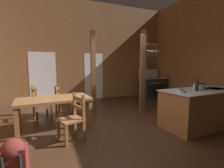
# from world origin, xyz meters

# --- Properties ---
(ground_plane) EXTENTS (8.49, 7.98, 0.10)m
(ground_plane) POSITION_xyz_m (0.00, 0.00, -0.05)
(ground_plane) COLOR #382316
(wall_back) EXTENTS (8.49, 0.14, 4.27)m
(wall_back) POSITION_xyz_m (0.00, 3.66, 2.14)
(wall_back) COLOR brown
(wall_back) RESTS_ON ground_plane
(glazed_door_back_left) EXTENTS (1.00, 0.01, 2.05)m
(glazed_door_back_left) POSITION_xyz_m (-1.73, 3.58, 1.02)
(glazed_door_back_left) COLOR white
(glazed_door_back_left) RESTS_ON ground_plane
(glazed_panel_back_right) EXTENTS (0.84, 0.01, 2.05)m
(glazed_panel_back_right) POSITION_xyz_m (0.38, 3.58, 1.02)
(glazed_panel_back_right) COLOR white
(glazed_panel_back_right) RESTS_ON ground_plane
(kitchen_island) EXTENTS (2.21, 1.08, 0.93)m
(kitchen_island) POSITION_xyz_m (2.02, -0.61, 0.46)
(kitchen_island) COLOR brown
(kitchen_island) RESTS_ON ground_plane
(stove_range) EXTENTS (1.16, 0.85, 1.32)m
(stove_range) POSITION_xyz_m (3.16, 3.00, 0.48)
(stove_range) COLOR black
(stove_range) RESTS_ON ground_plane
(support_post_with_pot_rack) EXTENTS (0.66, 0.27, 2.62)m
(support_post_with_pot_rack) POSITION_xyz_m (1.30, 0.95, 1.41)
(support_post_with_pot_rack) COLOR brown
(support_post_with_pot_rack) RESTS_ON ground_plane
(support_post_center) EXTENTS (0.14, 0.14, 2.62)m
(support_post_center) POSITION_xyz_m (-0.19, 1.63, 1.31)
(support_post_center) COLOR brown
(support_post_center) RESTS_ON ground_plane
(dining_table) EXTENTS (1.77, 1.04, 0.74)m
(dining_table) POSITION_xyz_m (-1.45, 0.70, 0.65)
(dining_table) COLOR brown
(dining_table) RESTS_ON ground_plane
(ladderback_chair_near_window) EXTENTS (0.54, 0.54, 0.95)m
(ladderback_chair_near_window) POSITION_xyz_m (-1.19, 1.54, 0.45)
(ladderback_chair_near_window) COLOR brown
(ladderback_chair_near_window) RESTS_ON ground_plane
(ladderback_chair_by_post) EXTENTS (0.54, 0.54, 0.95)m
(ladderback_chair_by_post) POSITION_xyz_m (-1.80, 1.53, 0.45)
(ladderback_chair_by_post) COLOR brown
(ladderback_chair_by_post) RESTS_ON ground_plane
(ladderback_chair_at_table_end) EXTENTS (0.56, 0.56, 0.95)m
(ladderback_chair_at_table_end) POSITION_xyz_m (-1.12, -0.14, 0.45)
(ladderback_chair_at_table_end) COLOR brown
(ladderback_chair_at_table_end) RESTS_ON ground_plane
(backpack) EXTENTS (0.33, 0.32, 0.60)m
(backpack) POSITION_xyz_m (-2.04, -1.10, 0.31)
(backpack) COLOR maroon
(backpack) RESTS_ON ground_plane
(stockpot_on_counter) EXTENTS (0.34, 0.27, 0.16)m
(stockpot_on_counter) POSITION_xyz_m (1.93, -0.56, 1.01)
(stockpot_on_counter) COLOR #A8AAB2
(stockpot_on_counter) RESTS_ON kitchen_island
(mixing_bowl_on_counter) EXTENTS (0.17, 0.17, 0.06)m
(mixing_bowl_on_counter) POSITION_xyz_m (1.22, -0.69, 0.96)
(mixing_bowl_on_counter) COLOR #B2A893
(mixing_bowl_on_counter) RESTS_ON kitchen_island
(bottle_tall_on_counter) EXTENTS (0.08, 0.08, 0.32)m
(bottle_tall_on_counter) POSITION_xyz_m (1.68, -0.70, 1.06)
(bottle_tall_on_counter) COLOR #1E2328
(bottle_tall_on_counter) RESTS_ON kitchen_island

